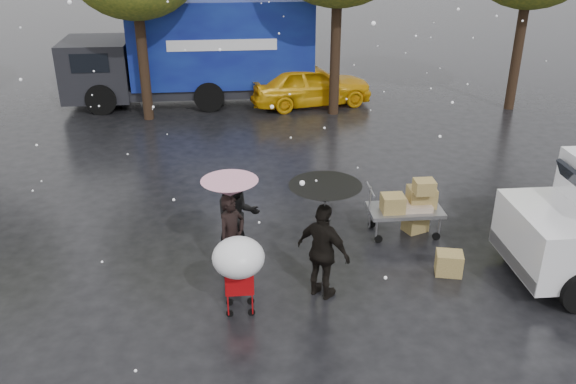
{
  "coord_description": "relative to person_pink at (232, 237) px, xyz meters",
  "views": [
    {
      "loc": [
        -0.77,
        -9.1,
        6.17
      ],
      "look_at": [
        0.16,
        1.0,
        1.42
      ],
      "focal_mm": 38.0,
      "sensor_mm": 36.0,
      "label": 1
    }
  ],
  "objects": [
    {
      "name": "ground",
      "position": [
        0.89,
        -0.53,
        -0.8
      ],
      "size": [
        90.0,
        90.0,
        0.0
      ],
      "primitive_type": "plane",
      "color": "black",
      "rests_on": "ground"
    },
    {
      "name": "person_pink",
      "position": [
        0.0,
        0.0,
        0.0
      ],
      "size": [
        0.69,
        0.68,
        1.6
      ],
      "primitive_type": "imported",
      "rotation": [
        0.0,
        0.0,
        0.77
      ],
      "color": "black",
      "rests_on": "ground"
    },
    {
      "name": "person_middle",
      "position": [
        0.11,
        0.59,
        0.09
      ],
      "size": [
        0.99,
        0.85,
        1.78
      ],
      "primitive_type": "imported",
      "rotation": [
        0.0,
        0.0,
        0.22
      ],
      "color": "black",
      "rests_on": "ground"
    },
    {
      "name": "person_black",
      "position": [
        1.54,
        -0.81,
        0.08
      ],
      "size": [
        1.05,
        1.01,
        1.76
      ],
      "primitive_type": "imported",
      "rotation": [
        0.0,
        0.0,
        2.4
      ],
      "color": "black",
      "rests_on": "ground"
    },
    {
      "name": "umbrella_pink",
      "position": [
        0.0,
        0.0,
        0.95
      ],
      "size": [
        1.0,
        1.0,
        1.91
      ],
      "color": "#4C4C4C",
      "rests_on": "ground"
    },
    {
      "name": "umbrella_black",
      "position": [
        1.54,
        -0.81,
        1.17
      ],
      "size": [
        1.19,
        1.19,
        2.12
      ],
      "color": "#4C4C4C",
      "rests_on": "ground"
    },
    {
      "name": "vendor_cart",
      "position": [
        3.62,
        1.23,
        -0.08
      ],
      "size": [
        1.52,
        0.8,
        1.27
      ],
      "color": "slate",
      "rests_on": "ground"
    },
    {
      "name": "shopping_cart",
      "position": [
        0.1,
        -1.28,
        0.26
      ],
      "size": [
        0.84,
        0.84,
        1.46
      ],
      "color": "#BD0A0E",
      "rests_on": "ground"
    },
    {
      "name": "blue_truck",
      "position": [
        -1.01,
        11.24,
        0.96
      ],
      "size": [
        8.3,
        2.6,
        3.5
      ],
      "color": "navy",
      "rests_on": "ground"
    },
    {
      "name": "box_ground_near",
      "position": [
        3.97,
        -0.32,
        -0.59
      ],
      "size": [
        0.55,
        0.48,
        0.43
      ],
      "primitive_type": "cube",
      "rotation": [
        0.0,
        0.0,
        -0.24
      ],
      "color": "olive",
      "rests_on": "ground"
    },
    {
      "name": "box_ground_far",
      "position": [
        3.82,
        1.35,
        -0.62
      ],
      "size": [
        0.56,
        0.5,
        0.36
      ],
      "primitive_type": "cube",
      "rotation": [
        0.0,
        0.0,
        0.38
      ],
      "color": "olive",
      "rests_on": "ground"
    },
    {
      "name": "yellow_taxi",
      "position": [
        2.74,
        10.5,
        -0.09
      ],
      "size": [
        4.42,
        2.47,
        1.42
      ],
      "primitive_type": "imported",
      "rotation": [
        0.0,
        0.0,
        1.77
      ],
      "color": "#E9A40C",
      "rests_on": "ground"
    }
  ]
}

